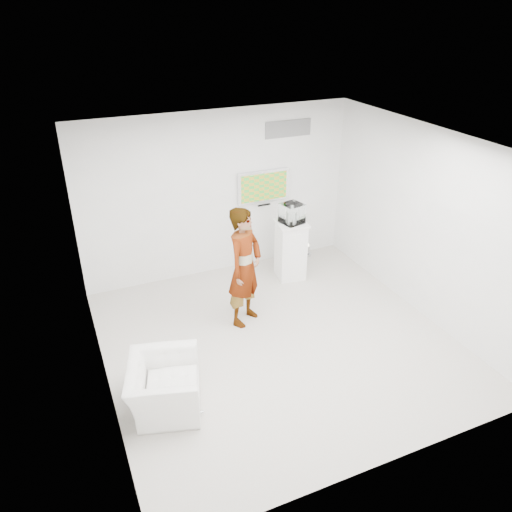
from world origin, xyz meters
name	(u,v)px	position (x,y,z in m)	size (l,w,h in m)	color
room	(280,253)	(0.00, 0.00, 1.50)	(5.01, 5.01, 3.00)	beige
tv	(263,186)	(0.85, 2.45, 1.55)	(1.00, 0.08, 0.60)	silver
logo_decal	(288,129)	(1.35, 2.49, 2.55)	(0.90, 0.02, 0.30)	slate
person	(245,267)	(-0.24, 0.71, 0.97)	(0.71, 0.46, 1.94)	white
armchair	(164,386)	(-1.89, -0.65, 0.32)	(0.99, 0.86, 0.64)	white
pedestal	(291,250)	(1.07, 1.70, 0.54)	(0.53, 0.53, 1.09)	white
floor_uplight	(307,250)	(1.77, 2.31, 0.12)	(0.16, 0.16, 0.25)	silver
vitrine	(292,213)	(1.07, 1.70, 1.26)	(0.35, 0.35, 0.35)	white
console	(292,217)	(1.07, 1.70, 1.19)	(0.05, 0.15, 0.21)	white
wii_remote	(244,213)	(-0.12, 0.98, 1.74)	(0.04, 0.16, 0.04)	white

